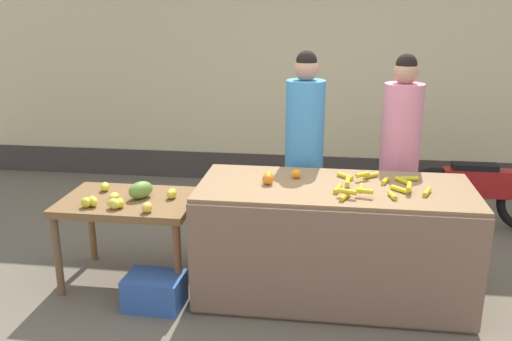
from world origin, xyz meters
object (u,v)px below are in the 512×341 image
(parked_motorcycle, at_px, (482,192))
(produce_crate, at_px, (155,291))
(produce_sack, at_px, (239,225))
(vendor_woman_pink_shirt, at_px, (399,159))
(vendor_woman_blue_shirt, at_px, (304,156))

(parked_motorcycle, bearing_deg, produce_crate, -145.99)
(produce_crate, relative_size, produce_sack, 0.93)
(vendor_woman_pink_shirt, bearing_deg, parked_motorcycle, 38.86)
(vendor_woman_pink_shirt, relative_size, produce_crate, 4.22)
(vendor_woman_blue_shirt, distance_m, produce_crate, 1.74)
(parked_motorcycle, height_order, produce_sack, parked_motorcycle)
(vendor_woman_pink_shirt, distance_m, produce_sack, 1.60)
(parked_motorcycle, distance_m, produce_crate, 3.46)
(produce_sack, bearing_deg, vendor_woman_blue_shirt, -4.51)
(parked_motorcycle, distance_m, produce_sack, 2.52)
(vendor_woman_pink_shirt, height_order, parked_motorcycle, vendor_woman_pink_shirt)
(vendor_woman_blue_shirt, relative_size, parked_motorcycle, 1.17)
(vendor_woman_blue_shirt, relative_size, vendor_woman_pink_shirt, 1.01)
(vendor_woman_pink_shirt, bearing_deg, vendor_woman_blue_shirt, -175.12)
(vendor_woman_blue_shirt, bearing_deg, parked_motorcycle, 25.09)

